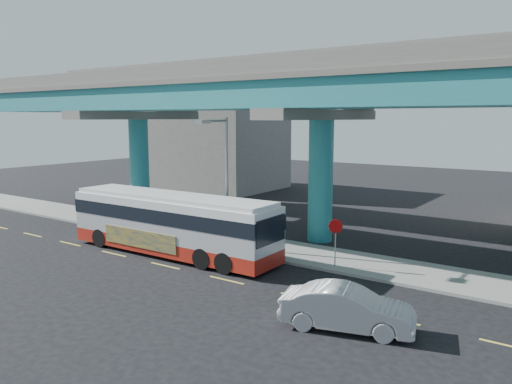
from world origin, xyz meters
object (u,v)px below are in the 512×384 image
Objects in this scene: parked_car at (166,219)px; stop_sign at (335,233)px; sedan at (347,308)px; transit_bus at (172,222)px; street_lamp at (221,164)px.

stop_sign reaches higher than parked_car.
parked_car is (-16.73, 7.73, -0.01)m from sedan.
transit_bus reaches higher than stop_sign.
transit_bus is at bearing -167.76° from stop_sign.
transit_bus is 9.06m from stop_sign.
street_lamp is at bearing 46.11° from sedan.
transit_bus is 12.81m from sedan.
street_lamp reaches higher than stop_sign.
transit_bus is 4.18m from street_lamp.
parked_car is 8.05m from street_lamp.
transit_bus reaches higher than parked_car.
sedan is 1.37× the size of parked_car.
sedan is at bearing -65.29° from stop_sign.
stop_sign is (8.68, 2.62, 0.03)m from transit_bus.
stop_sign reaches higher than sedan.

